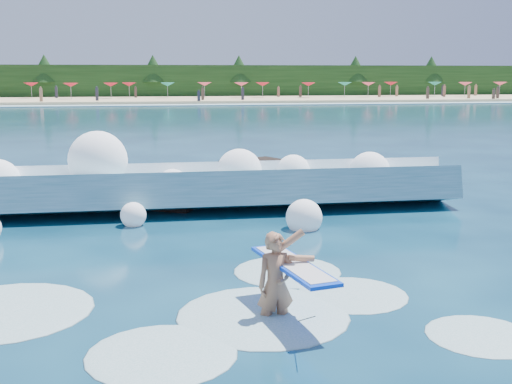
# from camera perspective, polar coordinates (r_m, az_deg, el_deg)

# --- Properties ---
(ground) EXTENTS (200.00, 200.00, 0.00)m
(ground) POSITION_cam_1_polar(r_m,az_deg,el_deg) (11.86, -5.62, -7.67)
(ground) COLOR #07273E
(ground) RESTS_ON ground
(beach) EXTENTS (140.00, 20.00, 0.40)m
(beach) POSITION_cam_1_polar(r_m,az_deg,el_deg) (89.32, -9.09, 8.09)
(beach) COLOR tan
(beach) RESTS_ON ground
(wet_band) EXTENTS (140.00, 5.00, 0.08)m
(wet_band) POSITION_cam_1_polar(r_m,az_deg,el_deg) (78.34, -9.01, 7.66)
(wet_band) COLOR silver
(wet_band) RESTS_ON ground
(treeline) EXTENTS (140.00, 4.00, 5.00)m
(treeline) POSITION_cam_1_polar(r_m,az_deg,el_deg) (99.26, -9.18, 9.64)
(treeline) COLOR black
(treeline) RESTS_ON ground
(breaking_wave) EXTENTS (18.29, 2.84, 1.58)m
(breaking_wave) POSITION_cam_1_polar(r_m,az_deg,el_deg) (17.86, -11.66, 0.15)
(breaking_wave) COLOR teal
(breaking_wave) RESTS_ON ground
(rock_cluster) EXTENTS (7.99, 3.21, 1.28)m
(rock_cluster) POSITION_cam_1_polar(r_m,az_deg,el_deg) (18.86, -8.99, 0.33)
(rock_cluster) COLOR black
(rock_cluster) RESTS_ON ground
(surfer_with_board) EXTENTS (1.08, 2.85, 1.63)m
(surfer_with_board) POSITION_cam_1_polar(r_m,az_deg,el_deg) (9.81, 2.13, -7.85)
(surfer_with_board) COLOR #A9704F
(surfer_with_board) RESTS_ON ground
(wave_spray) EXTENTS (15.15, 4.55, 2.33)m
(wave_spray) POSITION_cam_1_polar(r_m,az_deg,el_deg) (17.65, -13.50, 1.48)
(wave_spray) COLOR white
(wave_spray) RESTS_ON ground
(surf_foam) EXTENTS (9.09, 5.33, 0.14)m
(surf_foam) POSITION_cam_1_polar(r_m,az_deg,el_deg) (10.32, -5.18, -10.46)
(surf_foam) COLOR silver
(surf_foam) RESTS_ON ground
(beach_umbrellas) EXTENTS (112.67, 6.87, 0.50)m
(beach_umbrellas) POSITION_cam_1_polar(r_m,az_deg,el_deg) (90.92, -9.00, 9.42)
(beach_umbrellas) COLOR #158477
(beach_umbrellas) RESTS_ON ground
(beachgoers) EXTENTS (96.37, 13.55, 1.93)m
(beachgoers) POSITION_cam_1_polar(r_m,az_deg,el_deg) (86.71, -13.35, 8.47)
(beachgoers) COLOR #3F332D
(beachgoers) RESTS_ON ground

